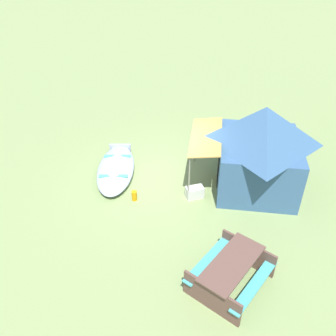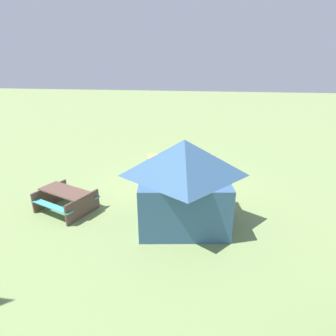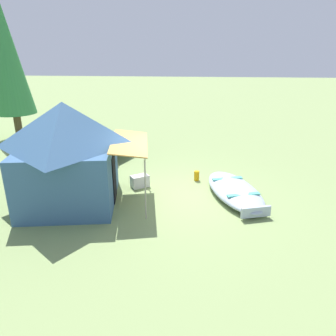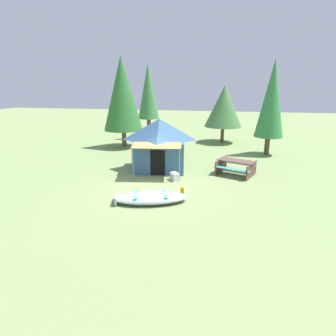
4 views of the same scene
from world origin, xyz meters
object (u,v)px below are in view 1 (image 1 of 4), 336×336
at_px(cooler_box, 195,192).
at_px(canvas_cabin_tent, 260,147).
at_px(picnic_table, 231,271).
at_px(fuel_can, 134,196).
at_px(beached_rowboat, 116,169).

bearing_deg(cooler_box, canvas_cabin_tent, 124.24).
distance_m(picnic_table, fuel_can, 4.08).
xyz_separation_m(beached_rowboat, picnic_table, (3.48, 4.44, 0.30)).
distance_m(beached_rowboat, cooler_box, 2.93).
relative_size(cooler_box, fuel_can, 1.69).
relative_size(canvas_cabin_tent, fuel_can, 11.89).
distance_m(beached_rowboat, fuel_can, 1.60).
relative_size(beached_rowboat, fuel_can, 10.03).
bearing_deg(picnic_table, fuel_can, -124.94).
height_order(canvas_cabin_tent, cooler_box, canvas_cabin_tent).
height_order(picnic_table, cooler_box, picnic_table).
bearing_deg(canvas_cabin_tent, beached_rowboat, -81.47).
relative_size(picnic_table, fuel_can, 7.12).
bearing_deg(beached_rowboat, fuel_can, 44.04).
xyz_separation_m(beached_rowboat, fuel_can, (1.15, 1.11, -0.03)).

